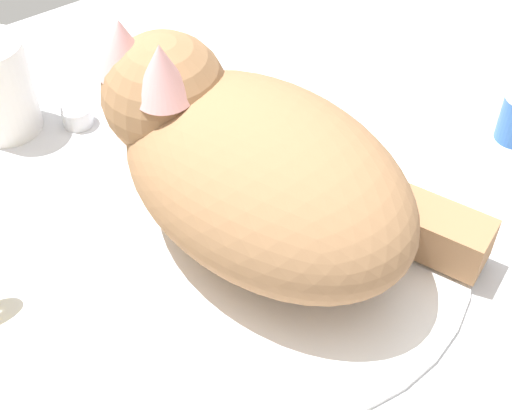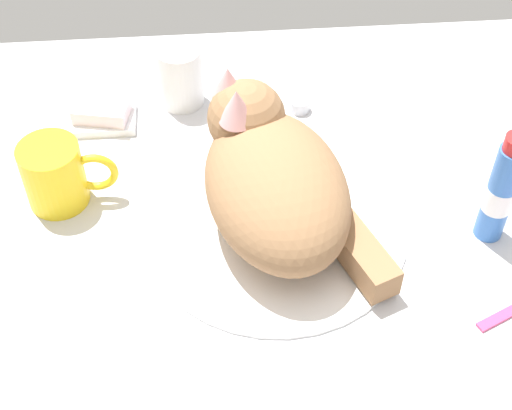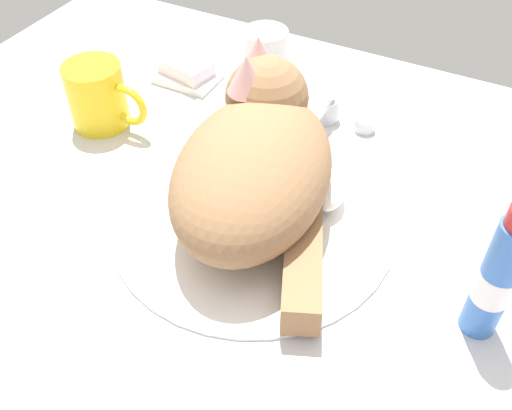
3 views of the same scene
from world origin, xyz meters
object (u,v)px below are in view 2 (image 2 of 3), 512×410
at_px(cat, 273,177).
at_px(soap_bar, 102,110).
at_px(rinse_cup, 180,76).
at_px(faucet, 261,105).
at_px(coffee_mug, 56,175).
at_px(toothpaste_bottle, 501,191).

relative_size(cat, soap_bar, 3.82).
bearing_deg(rinse_cup, faucet, -22.40).
bearing_deg(coffee_mug, faucet, 27.02).
distance_m(faucet, coffee_mug, 0.30).
xyz_separation_m(faucet, toothpaste_bottle, (0.26, -0.23, 0.05)).
height_order(rinse_cup, toothpaste_bottle, toothpaste_bottle).
bearing_deg(soap_bar, faucet, -1.85).
bearing_deg(soap_bar, rinse_cup, 19.04).
relative_size(faucet, toothpaste_bottle, 0.89).
xyz_separation_m(coffee_mug, rinse_cup, (0.16, 0.18, 0.00)).
distance_m(coffee_mug, soap_bar, 0.15).
xyz_separation_m(cat, coffee_mug, (-0.26, 0.05, -0.03)).
xyz_separation_m(coffee_mug, soap_bar, (0.04, 0.14, -0.02)).
relative_size(coffee_mug, rinse_cup, 1.31).
distance_m(faucet, rinse_cup, 0.12).
relative_size(cat, rinse_cup, 3.14).
height_order(cat, toothpaste_bottle, cat).
height_order(cat, coffee_mug, cat).
xyz_separation_m(faucet, cat, (-0.00, -0.19, 0.05)).
height_order(coffee_mug, soap_bar, coffee_mug).
bearing_deg(cat, rinse_cup, 114.63).
relative_size(coffee_mug, soap_bar, 1.60).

